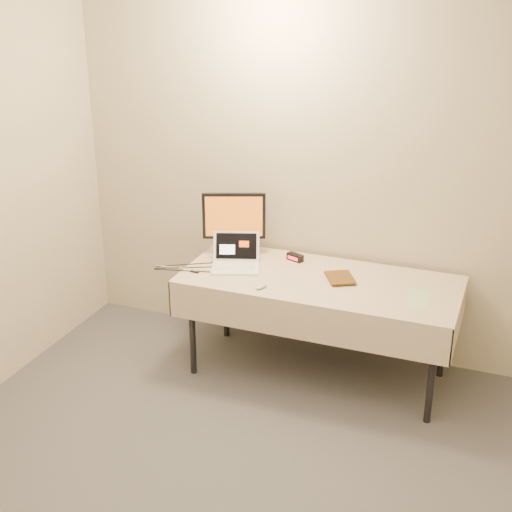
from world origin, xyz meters
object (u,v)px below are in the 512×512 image
(table, at_px, (319,287))
(book, at_px, (328,265))
(laptop, at_px, (236,259))
(monitor, at_px, (234,219))

(table, distance_m, book, 0.18)
(laptop, distance_m, book, 0.67)
(table, xyz_separation_m, book, (0.06, -0.01, 0.18))
(book, bearing_deg, table, 146.39)
(table, bearing_deg, book, -5.14)
(laptop, xyz_separation_m, book, (0.67, -0.00, 0.06))
(table, height_order, laptop, laptop)
(laptop, bearing_deg, table, -19.18)
(table, relative_size, monitor, 4.00)
(monitor, distance_m, book, 0.80)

